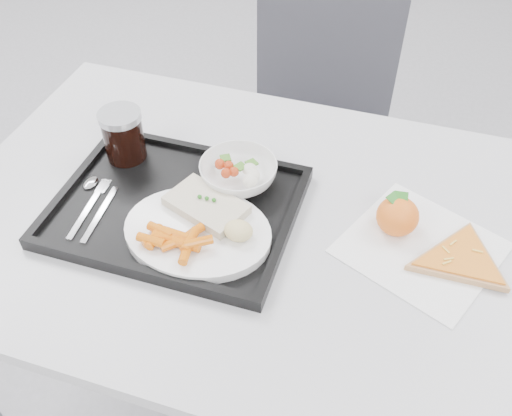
# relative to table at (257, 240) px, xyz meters

# --- Properties ---
(table) EXTENTS (1.20, 0.80, 0.75)m
(table) POSITION_rel_table_xyz_m (0.00, 0.00, 0.00)
(table) COLOR silver
(table) RESTS_ON ground
(chair) EXTENTS (0.44, 0.44, 0.93)m
(chair) POSITION_rel_table_xyz_m (-0.03, 0.67, -0.15)
(chair) COLOR #3C3C43
(chair) RESTS_ON ground
(tray) EXTENTS (0.45, 0.35, 0.03)m
(tray) POSITION_rel_table_xyz_m (-0.15, -0.03, 0.08)
(tray) COLOR black
(tray) RESTS_ON table
(dinner_plate) EXTENTS (0.27, 0.27, 0.02)m
(dinner_plate) POSITION_rel_table_xyz_m (-0.08, -0.09, 0.09)
(dinner_plate) COLOR white
(dinner_plate) RESTS_ON tray
(fish_fillet) EXTENTS (0.17, 0.13, 0.03)m
(fish_fillet) POSITION_rel_table_xyz_m (-0.09, -0.04, 0.11)
(fish_fillet) COLOR beige
(fish_fillet) RESTS_ON dinner_plate
(bread_roll) EXTENTS (0.06, 0.05, 0.03)m
(bread_roll) POSITION_rel_table_xyz_m (-0.01, -0.09, 0.12)
(bread_roll) COLOR #EAC18E
(bread_roll) RESTS_ON dinner_plate
(salad_bowl) EXTENTS (0.15, 0.15, 0.05)m
(salad_bowl) POSITION_rel_table_xyz_m (-0.06, 0.07, 0.11)
(salad_bowl) COLOR white
(salad_bowl) RESTS_ON tray
(cola_glass) EXTENTS (0.09, 0.09, 0.11)m
(cola_glass) POSITION_rel_table_xyz_m (-0.31, 0.07, 0.14)
(cola_glass) COLOR black
(cola_glass) RESTS_ON tray
(cutlery) EXTENTS (0.09, 0.17, 0.01)m
(cutlery) POSITION_rel_table_xyz_m (-0.31, -0.07, 0.08)
(cutlery) COLOR silver
(cutlery) RESTS_ON tray
(napkin) EXTENTS (0.32, 0.32, 0.00)m
(napkin) POSITION_rel_table_xyz_m (0.30, 0.01, 0.07)
(napkin) COLOR white
(napkin) RESTS_ON table
(tangerine) EXTENTS (0.10, 0.10, 0.07)m
(tangerine) POSITION_rel_table_xyz_m (0.25, 0.05, 0.10)
(tangerine) COLOR gold
(tangerine) RESTS_ON napkin
(pizza_slice) EXTENTS (0.28, 0.28, 0.02)m
(pizza_slice) POSITION_rel_table_xyz_m (0.37, 0.00, 0.08)
(pizza_slice) COLOR #E1AC6F
(pizza_slice) RESTS_ON napkin
(carrot_pile) EXTENTS (0.13, 0.09, 0.03)m
(carrot_pile) POSITION_rel_table_xyz_m (-0.11, -0.14, 0.11)
(carrot_pile) COLOR #D6610A
(carrot_pile) RESTS_ON dinner_plate
(salad_contents) EXTENTS (0.10, 0.07, 0.02)m
(salad_contents) POSITION_rel_table_xyz_m (-0.05, 0.06, 0.12)
(salad_contents) COLOR #AB3312
(salad_contents) RESTS_ON salad_bowl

